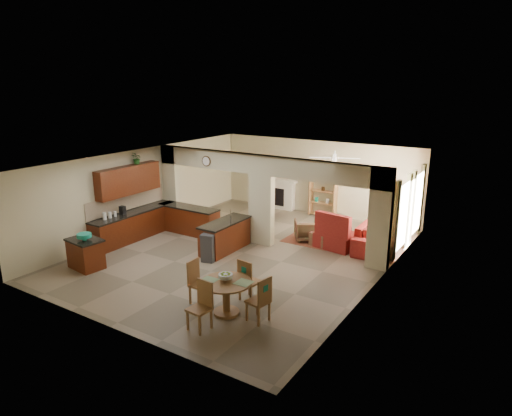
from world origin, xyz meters
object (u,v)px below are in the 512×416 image
Objects in this scene: sofa at (382,234)px; armchair at (306,230)px; dining_table at (226,292)px; kitchen_island at (86,254)px.

armchair is at bearing 105.81° from sofa.
kitchen_island is at bearing 179.91° from dining_table.
kitchen_island reaches higher than armchair.
sofa is at bearing 50.26° from kitchen_island.
dining_table is 1.55× the size of armchair.
dining_table is 5.31m from armchair.
dining_table reaches higher than armchair.
dining_table is at bearing 62.81° from armchair.
sofa is (6.30, 5.95, -0.01)m from kitchen_island.
kitchen_island is 0.92× the size of dining_table.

